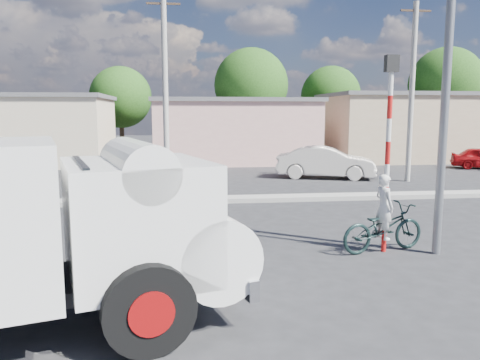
{
  "coord_description": "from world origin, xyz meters",
  "views": [
    {
      "loc": [
        -1.29,
        -8.34,
        3.12
      ],
      "look_at": [
        0.25,
        4.29,
        1.3
      ],
      "focal_mm": 35.0,
      "sensor_mm": 36.0,
      "label": 1
    }
  ],
  "objects": [
    {
      "name": "ground_plane",
      "position": [
        0.0,
        0.0,
        0.0
      ],
      "size": [
        120.0,
        120.0,
        0.0
      ],
      "primitive_type": "plane",
      "color": "#272729",
      "rests_on": "ground"
    },
    {
      "name": "median",
      "position": [
        0.0,
        8.0,
        0.08
      ],
      "size": [
        40.0,
        0.8,
        0.16
      ],
      "primitive_type": "cube",
      "color": "#99968E",
      "rests_on": "ground"
    },
    {
      "name": "truck",
      "position": [
        -3.75,
        -1.85,
        1.53
      ],
      "size": [
        7.07,
        4.17,
        2.75
      ],
      "rotation": [
        0.0,
        0.0,
        0.28
      ],
      "color": "black",
      "rests_on": "ground"
    },
    {
      "name": "bicycle",
      "position": [
        3.17,
        1.51,
        0.55
      ],
      "size": [
        2.21,
        1.21,
        1.1
      ],
      "primitive_type": "imported",
      "rotation": [
        0.0,
        0.0,
        1.81
      ],
      "color": "black",
      "rests_on": "ground"
    },
    {
      "name": "cyclist",
      "position": [
        3.17,
        1.51,
        0.74
      ],
      "size": [
        0.47,
        0.61,
        1.48
      ],
      "primitive_type": "imported",
      "rotation": [
        0.0,
        0.0,
        1.81
      ],
      "color": "silver",
      "rests_on": "ground"
    },
    {
      "name": "car_cream",
      "position": [
        5.54,
        13.46,
        0.77
      ],
      "size": [
        4.95,
        3.01,
        1.54
      ],
      "primitive_type": "imported",
      "rotation": [
        0.0,
        0.0,
        1.25
      ],
      "color": "white",
      "rests_on": "ground"
    },
    {
      "name": "traffic_pole",
      "position": [
        3.2,
        1.5,
        2.59
      ],
      "size": [
        0.28,
        0.18,
        4.36
      ],
      "color": "red",
      "rests_on": "ground"
    },
    {
      "name": "streetlight",
      "position": [
        4.14,
        1.2,
        4.96
      ],
      "size": [
        2.34,
        0.22,
        9.0
      ],
      "color": "slate",
      "rests_on": "ground"
    },
    {
      "name": "building_row",
      "position": [
        1.1,
        22.0,
        2.13
      ],
      "size": [
        37.8,
        7.3,
        4.44
      ],
      "color": "beige",
      "rests_on": "ground"
    },
    {
      "name": "tree_row",
      "position": [
        7.45,
        28.53,
        4.96
      ],
      "size": [
        51.24,
        7.43,
        8.42
      ],
      "color": "#38281E",
      "rests_on": "ground"
    },
    {
      "name": "utility_poles",
      "position": [
        3.25,
        12.0,
        4.07
      ],
      "size": [
        35.4,
        0.24,
        8.0
      ],
      "color": "#99968E",
      "rests_on": "ground"
    }
  ]
}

